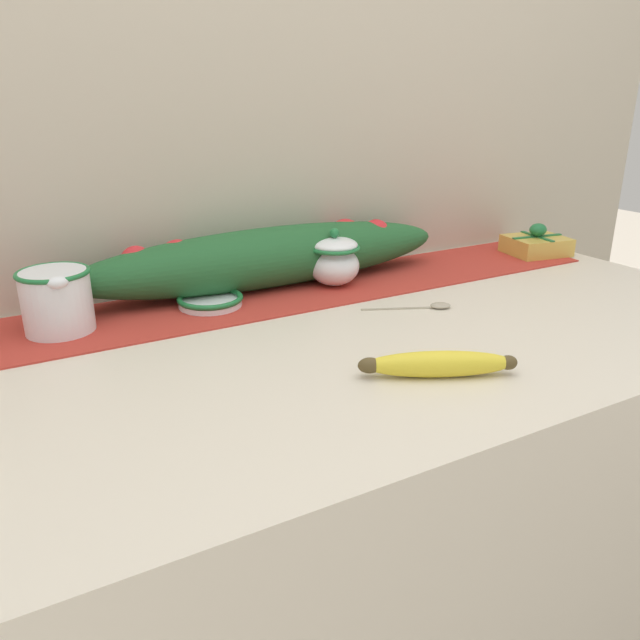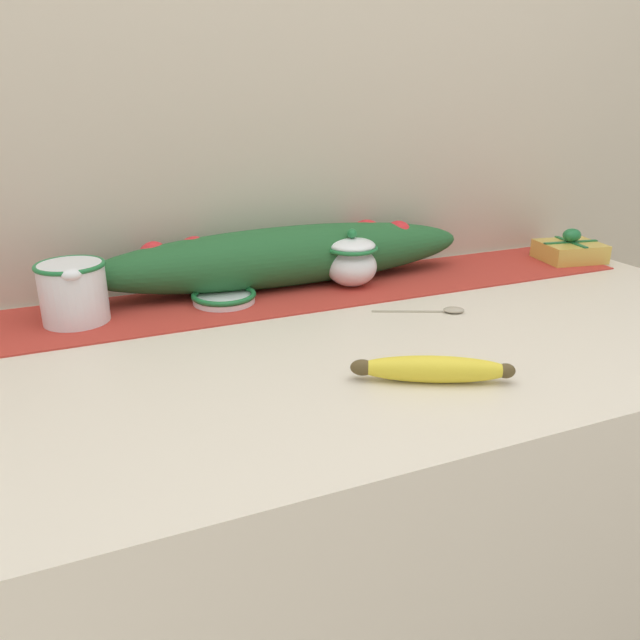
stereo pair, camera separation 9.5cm
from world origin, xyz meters
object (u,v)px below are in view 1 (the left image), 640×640
(sugar_bowl, at_px, (334,260))
(spoon, at_px, (434,306))
(cream_pitcher, at_px, (57,298))
(banana, at_px, (438,364))
(gift_box, at_px, (536,244))
(small_dish, at_px, (210,301))

(sugar_bowl, xyz_separation_m, spoon, (0.09, -0.21, -0.05))
(cream_pitcher, xyz_separation_m, banana, (0.44, -0.44, -0.04))
(spoon, xyz_separation_m, gift_box, (0.47, 0.19, 0.02))
(small_dish, relative_size, banana, 0.57)
(banana, bearing_deg, gift_box, 32.82)
(sugar_bowl, relative_size, small_dish, 0.97)
(sugar_bowl, relative_size, banana, 0.55)
(cream_pitcher, xyz_separation_m, gift_box, (1.09, -0.02, -0.03))
(small_dish, distance_m, gift_box, 0.83)
(cream_pitcher, height_order, banana, cream_pitcher)
(spoon, bearing_deg, gift_box, 46.23)
(sugar_bowl, distance_m, spoon, 0.24)
(cream_pitcher, bearing_deg, banana, -45.32)
(small_dish, relative_size, gift_box, 0.80)
(banana, height_order, spoon, banana)
(small_dish, distance_m, banana, 0.47)
(small_dish, bearing_deg, banana, -68.10)
(cream_pitcher, bearing_deg, spoon, -18.85)
(sugar_bowl, distance_m, banana, 0.45)
(cream_pitcher, xyz_separation_m, sugar_bowl, (0.53, -0.00, -0.00))
(sugar_bowl, bearing_deg, small_dish, -179.56)
(banana, distance_m, spoon, 0.30)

